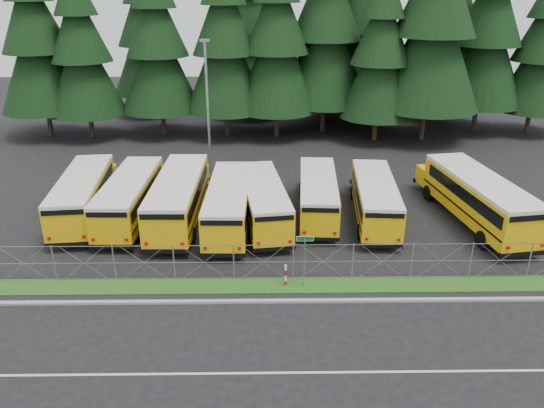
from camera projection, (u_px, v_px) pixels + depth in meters
The scene contains 31 objects.
ground at pixel (311, 269), 27.99m from camera, with size 120.00×120.00×0.00m, color black.
curb at pixel (316, 301), 25.11m from camera, with size 50.00×0.25×0.12m, color gray.
grass_verge at pixel (314, 286), 26.41m from camera, with size 50.00×1.40×0.06m, color #1E4614.
road_lane_line at pixel (328, 372), 20.63m from camera, with size 50.00×0.12×0.01m, color beige.
chainlink_fence at pixel (313, 262), 26.68m from camera, with size 44.00×0.10×2.00m, color gray, non-canonical shape.
brick_building at pixel (334, 79), 63.68m from camera, with size 22.00×10.00×6.00m, color brown.
bus_0 at pixel (85, 196), 33.60m from camera, with size 2.55×10.81×2.83m, color #E2AD07, non-canonical shape.
bus_1 at pixel (132, 198), 33.36m from camera, with size 2.52×10.68×2.80m, color #E2AD07, non-canonical shape.
bus_2 at pixel (180, 199), 33.05m from camera, with size 2.68×11.36×2.98m, color #E2AD07, non-canonical shape.
bus_3 at pixel (230, 205), 32.42m from camera, with size 2.50×10.60×2.78m, color #E2AD07, non-canonical shape.
bus_4 at pixel (263, 202), 32.92m from camera, with size 2.41×10.21×2.68m, color #E2AD07, non-canonical shape.
bus_5 at pixel (318, 195), 34.00m from camera, with size 2.35×9.97×2.61m, color #E2AD07, non-canonical shape.
bus_6 at pixel (374, 200), 33.30m from camera, with size 2.40×10.19×2.67m, color #E2AD07, non-canonical shape.
bus_east at pixel (475, 199), 32.82m from camera, with size 2.77×11.74×3.08m, color #E2AD07, non-canonical shape.
street_sign at pixel (305, 251), 25.57m from camera, with size 0.84×0.55×2.81m.
striped_bollard at pixel (286, 275), 26.21m from camera, with size 0.11×0.11×1.20m, color #B20C0C.
light_standard at pixel (208, 103), 39.77m from camera, with size 0.70×0.35×10.14m.
conifer_0 at pixel (36, 43), 48.41m from camera, with size 7.90×7.90×17.48m, color black, non-canonical shape.
conifer_1 at pixel (81, 53), 48.20m from camera, with size 7.16×7.16×15.82m, color black, non-canonical shape.
conifer_2 at pixel (157, 47), 48.98m from camera, with size 7.51×7.51×16.61m, color black, non-canonical shape.
conifer_3 at pixel (225, 45), 48.50m from camera, with size 7.71×7.71×17.05m, color black, non-canonical shape.
conifer_4 at pixel (277, 44), 48.33m from camera, with size 7.83×7.83×17.31m, color black, non-canonical shape.
conifer_5 at pixel (326, 30), 49.59m from camera, with size 8.80×8.80×19.47m, color black, non-canonical shape.
conifer_6 at pixel (381, 56), 47.34m from camera, with size 7.04×7.04×15.58m, color black, non-canonical shape.
conifer_7 at pixel (434, 24), 46.44m from camera, with size 9.45×9.45×20.89m, color black, non-canonical shape.
conifer_8 at pixel (487, 35), 50.08m from camera, with size 8.30×8.30×18.37m, color black, non-canonical shape.
conifer_9 at pixel (541, 53), 49.83m from camera, with size 6.94×6.94×15.35m, color black, non-canonical shape.
conifer_10 at pixel (145, 38), 56.72m from camera, with size 7.52×7.52×16.63m, color black, non-canonical shape.
conifer_11 at pixel (248, 31), 55.61m from camera, with size 8.21×8.21×18.15m, color black, non-canonical shape.
conifer_12 at pixel (357, 22), 52.44m from camera, with size 9.23×9.23×20.42m, color black, non-canonical shape.
conifer_13 at pixel (453, 49), 54.01m from camera, with size 6.83×6.83×15.11m, color black, non-canonical shape.
Camera 1 is at (-2.40, -24.37, 14.14)m, focal length 35.00 mm.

